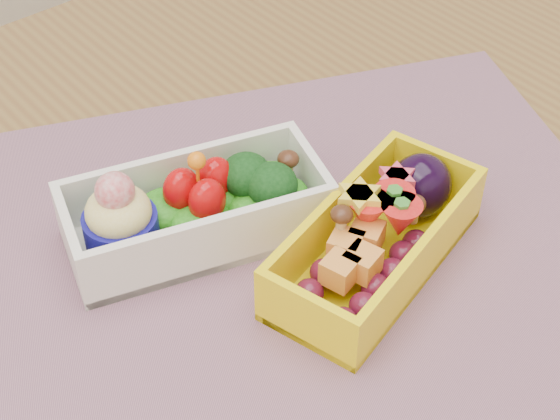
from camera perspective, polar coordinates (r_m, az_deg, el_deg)
table at (r=0.75m, az=0.89°, el=-6.20°), size 1.20×0.80×0.75m
placemat at (r=0.65m, az=-0.23°, el=-3.00°), size 0.65×0.58×0.00m
bento_white at (r=0.65m, az=-5.51°, el=0.01°), size 0.21×0.14×0.08m
bento_yellow at (r=0.63m, az=6.36°, el=-1.68°), size 0.19×0.13×0.06m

